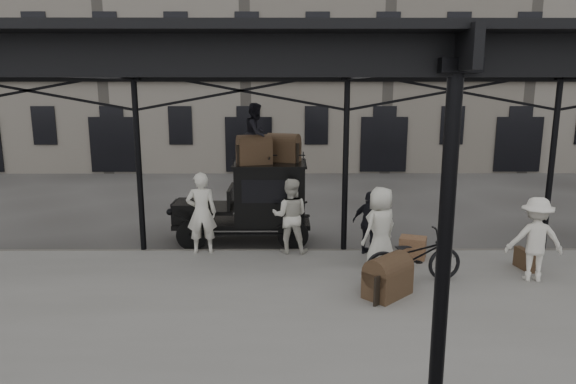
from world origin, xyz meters
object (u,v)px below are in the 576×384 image
(porter_official, at_px, (370,223))
(bicycle, at_px, (414,257))
(taxi, at_px, (258,199))
(steamer_trunk_platform, at_px, (388,279))
(porter_left, at_px, (201,213))
(steamer_trunk_roof_near, at_px, (254,152))

(porter_official, xyz_separation_m, bicycle, (0.63, -1.80, -0.23))
(taxi, height_order, steamer_trunk_platform, taxi)
(porter_left, relative_size, steamer_trunk_roof_near, 2.33)
(steamer_trunk_roof_near, bearing_deg, taxi, 55.11)
(porter_official, distance_m, steamer_trunk_platform, 2.56)
(porter_official, xyz_separation_m, steamer_trunk_roof_near, (-2.84, 1.22, 1.57))
(porter_left, bearing_deg, porter_official, 171.71)
(steamer_trunk_platform, bearing_deg, porter_official, 45.03)
(bicycle, bearing_deg, taxi, 36.52)
(taxi, distance_m, bicycle, 4.73)
(porter_left, height_order, steamer_trunk_platform, porter_left)
(steamer_trunk_roof_near, distance_m, steamer_trunk_platform, 5.08)
(bicycle, bearing_deg, porter_left, 58.19)
(taxi, bearing_deg, porter_left, -134.24)
(bicycle, bearing_deg, steamer_trunk_roof_near, 39.44)
(bicycle, distance_m, steamer_trunk_roof_near, 4.93)
(porter_left, distance_m, steamer_trunk_platform, 4.86)
(steamer_trunk_roof_near, bearing_deg, porter_left, -155.08)
(taxi, relative_size, steamer_trunk_platform, 3.89)
(porter_left, distance_m, porter_official, 4.07)
(bicycle, height_order, steamer_trunk_roof_near, steamer_trunk_roof_near)
(taxi, height_order, bicycle, taxi)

